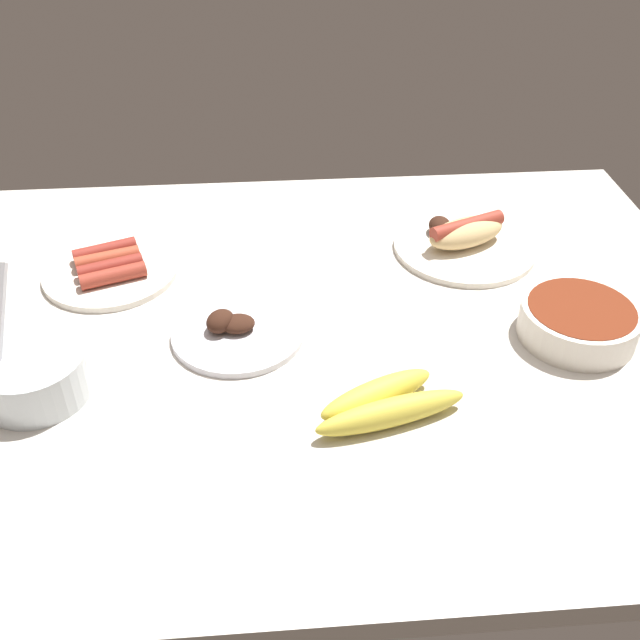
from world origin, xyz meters
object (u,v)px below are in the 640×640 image
object	(u,v)px
plate_grilled_meat	(236,330)
bowl_coleslaw	(33,373)
plate_hotdog_assembled	(464,239)
plate_sausages	(110,269)
banana_bunch	(384,404)
bowl_chili	(579,320)

from	to	relation	value
plate_grilled_meat	bowl_coleslaw	xyz separation A→B (cm)	(24.43, 9.70, 2.46)
plate_hotdog_assembled	plate_sausages	world-z (taller)	plate_hotdog_assembled
bowl_coleslaw	plate_hotdog_assembled	bearing A→B (deg)	-154.12
plate_hotdog_assembled	banana_bunch	bearing A→B (deg)	63.28
plate_hotdog_assembled	bowl_chili	xyz separation A→B (cm)	(-10.02, 23.48, 0.80)
plate_grilled_meat	plate_hotdog_assembled	distance (cm)	41.29
plate_sausages	bowl_chili	bearing A→B (deg)	162.76
banana_bunch	plate_sausages	size ratio (longest dim) A/B	0.94
plate_sausages	bowl_coleslaw	bearing A→B (deg)	79.30
banana_bunch	plate_sausages	world-z (taller)	banana_bunch
plate_grilled_meat	plate_sausages	size ratio (longest dim) A/B	0.89
plate_grilled_meat	bowl_coleslaw	size ratio (longest dim) A/B	1.18
plate_hotdog_assembled	bowl_coleslaw	distance (cm)	67.46
banana_bunch	bowl_chili	distance (cm)	31.32
banana_bunch	plate_sausages	xyz separation A→B (cm)	(37.29, -33.50, -0.78)
plate_grilled_meat	banana_bunch	distance (cm)	24.55
bowl_coleslaw	bowl_chili	size ratio (longest dim) A/B	0.98
plate_grilled_meat	plate_sausages	bearing A→B (deg)	-40.60
plate_hotdog_assembled	bowl_chili	distance (cm)	25.54
plate_hotdog_assembled	bowl_coleslaw	size ratio (longest dim) A/B	1.46
plate_grilled_meat	plate_hotdog_assembled	bearing A→B (deg)	-151.42
banana_bunch	bowl_chili	size ratio (longest dim) A/B	1.21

